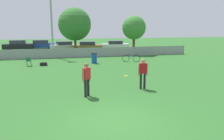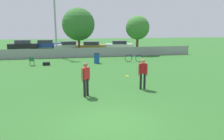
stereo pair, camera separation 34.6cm
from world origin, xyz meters
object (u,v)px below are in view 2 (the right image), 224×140
Objects in this scene: trash_bin at (97,58)px; parked_car_blue at (46,44)px; light_pole at (55,11)px; player_thrower_red at (143,72)px; player_defender_red at (86,77)px; parked_car_white at (119,45)px; parked_car_dark at (23,45)px; tree_far_right at (138,28)px; gear_bag_sideline at (46,64)px; parked_car_silver at (68,46)px; bicycle_sideline at (134,58)px; folding_chair_sideline at (32,60)px; parked_car_tan at (92,46)px; frisbee_disc at (127,76)px; tree_near_pole at (78,24)px.

parked_car_blue is at bearing 110.32° from trash_bin.
light_pole is 16.43m from player_thrower_red.
player_defender_red is 23.78m from parked_car_white.
player_defender_red reaches higher than parked_car_dark.
tree_far_right reaches higher than player_defender_red.
player_thrower_red is 0.40× the size of parked_car_white.
gear_bag_sideline is 16.17m from parked_car_white.
light_pole reaches higher than parked_car_silver.
tree_far_right is at bearing 79.75° from player_thrower_red.
bicycle_sideline is (5.80, 10.20, -0.64)m from player_defender_red.
parked_car_tan is (6.92, 11.90, 0.19)m from folding_chair_sideline.
light_pole is 7.59m from folding_chair_sideline.
parked_car_blue is 1.00× the size of parked_car_tan.
light_pole is 34.18× the size of frisbee_disc.
parked_car_tan is at bearing 52.61° from light_pole.
tree_far_right is 1.14× the size of parked_car_silver.
parked_car_dark reaches higher than trash_bin.
parked_car_dark is (-13.18, 15.29, 0.35)m from bicycle_sideline.
tree_near_pole reaches higher than parked_car_white.
bicycle_sideline reaches higher than gear_bag_sideline.
tree_near_pole is at bearing -41.10° from parked_car_dark.
bicycle_sideline reaches higher than frisbee_disc.
player_defender_red is 0.41× the size of parked_car_silver.
tree_near_pole is 9.94m from parked_car_blue.
player_thrower_red is at bearing -68.50° from parked_car_dark.
parked_car_tan is (-0.43, 17.97, 0.66)m from frisbee_disc.
parked_car_white is at bearing 36.99° from light_pole.
parked_car_dark reaches higher than bicycle_sideline.
tree_near_pole reaches higher than player_defender_red.
parked_car_tan is at bearing -117.72° from folding_chair_sideline.
bicycle_sideline is at bearing -176.95° from folding_chair_sideline.
parked_car_silver is (-3.83, 19.21, 0.65)m from frisbee_disc.
frisbee_disc is (-4.83, -12.21, -3.38)m from tree_far_right.
light_pole is 1.98× the size of parked_car_blue.
parked_car_blue is (3.26, 1.25, -0.04)m from parked_car_dark.
gear_bag_sideline is at bearing -105.16° from parked_car_tan.
trash_bin is 0.22× the size of parked_car_blue.
bicycle_sideline is (9.82, 0.10, -0.11)m from folding_chair_sideline.
gear_bag_sideline is at bearing -109.62° from parked_car_silver.
parked_car_dark is (-10.65, 24.84, -0.29)m from player_thrower_red.
parked_car_white is (1.53, 12.43, 0.31)m from bicycle_sideline.
tree_near_pole is 10.15m from gear_bag_sideline.
parked_car_dark reaches higher than gear_bag_sideline.
bicycle_sideline is at bearing -74.28° from parked_car_silver.
parked_car_silver is (3.52, 13.14, 0.18)m from folding_chair_sideline.
tree_near_pole is 8.18m from parked_car_white.
player_defender_red is 23.25m from parked_car_silver.
frisbee_disc is at bearing -44.41° from gear_bag_sideline.
player_defender_red is at bearing -92.63° from tree_near_pole.
light_pole is 2.09× the size of parked_car_silver.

